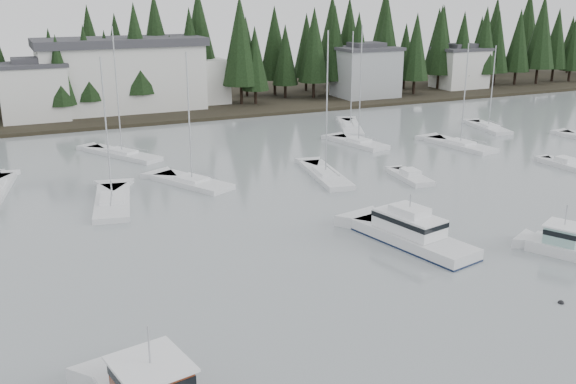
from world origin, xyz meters
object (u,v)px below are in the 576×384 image
at_px(sailboat_5, 122,155).
at_px(sailboat_10, 358,144).
at_px(house_west, 33,90).
at_px(house_east_b, 460,67).
at_px(sailboat_3, 488,129).
at_px(sailboat_4, 192,184).
at_px(runabout_1, 410,178).
at_px(sailboat_6, 113,204).
at_px(house_east_a, 366,71).
at_px(harbor_inn, 135,74).
at_px(cabin_cruiser_center, 412,235).
at_px(runabout_2, 564,165).
at_px(sailboat_2, 350,128).
at_px(sailboat_1, 326,176).
at_px(sailboat_9, 460,146).

bearing_deg(sailboat_5, sailboat_10, -132.27).
xyz_separation_m(house_west, house_east_b, (76.00, 1.00, -0.25)).
bearing_deg(sailboat_5, sailboat_3, -126.18).
bearing_deg(sailboat_4, house_east_b, -85.08).
distance_m(sailboat_4, runabout_1, 21.70).
height_order(sailboat_6, runabout_1, sailboat_6).
relative_size(house_east_a, sailboat_5, 0.71).
relative_size(house_east_a, harbor_inn, 0.36).
distance_m(cabin_cruiser_center, runabout_1, 17.54).
distance_m(house_east_b, sailboat_4, 76.14).
relative_size(sailboat_6, runabout_2, 2.35).
bearing_deg(sailboat_4, sailboat_2, -85.42).
bearing_deg(harbor_inn, sailboat_2, -47.17).
bearing_deg(sailboat_1, sailboat_3, -60.07).
distance_m(house_east_a, sailboat_6, 65.56).
distance_m(sailboat_2, sailboat_9, 16.34).
relative_size(sailboat_4, sailboat_10, 0.90).
distance_m(runabout_1, runabout_2, 18.25).
height_order(house_east_b, harbor_inn, harbor_inn).
bearing_deg(sailboat_9, sailboat_2, 16.31).
height_order(house_east_b, cabin_cruiser_center, house_east_b).
bearing_deg(sailboat_6, runabout_1, -87.27).
relative_size(sailboat_3, runabout_2, 2.07).
relative_size(sailboat_1, sailboat_4, 1.13).
xyz_separation_m(sailboat_3, runabout_1, (-24.00, -16.05, 0.07)).
bearing_deg(house_west, harbor_inn, 12.52).
bearing_deg(sailboat_5, house_west, -12.91).
bearing_deg(runabout_2, sailboat_5, 57.13).
height_order(house_east_a, sailboat_4, sailboat_4).
height_order(house_east_a, runabout_1, house_east_a).
bearing_deg(sailboat_1, house_west, 39.43).
bearing_deg(sailboat_3, sailboat_6, 114.52).
distance_m(sailboat_4, runabout_2, 39.77).
height_order(sailboat_3, sailboat_10, sailboat_10).
xyz_separation_m(sailboat_10, runabout_1, (-3.12, -15.46, 0.04)).
distance_m(sailboat_6, runabout_2, 47.15).
xyz_separation_m(house_east_b, runabout_1, (-44.09, -47.51, -4.27)).
distance_m(house_east_b, sailboat_9, 48.94).
distance_m(sailboat_10, runabout_2, 23.53).
relative_size(house_west, runabout_1, 1.53).
distance_m(sailboat_5, runabout_1, 32.71).
bearing_deg(sailboat_1, sailboat_4, 85.99).
relative_size(sailboat_1, runabout_1, 2.42).
bearing_deg(harbor_inn, runabout_1, -71.31).
xyz_separation_m(house_east_a, runabout_1, (-22.09, -45.51, -4.77)).
xyz_separation_m(sailboat_9, sailboat_10, (-10.69, 6.14, 0.03)).
bearing_deg(sailboat_4, sailboat_1, -130.29).
relative_size(cabin_cruiser_center, sailboat_6, 0.79).
height_order(harbor_inn, cabin_cruiser_center, harbor_inn).
relative_size(house_east_a, sailboat_10, 0.72).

